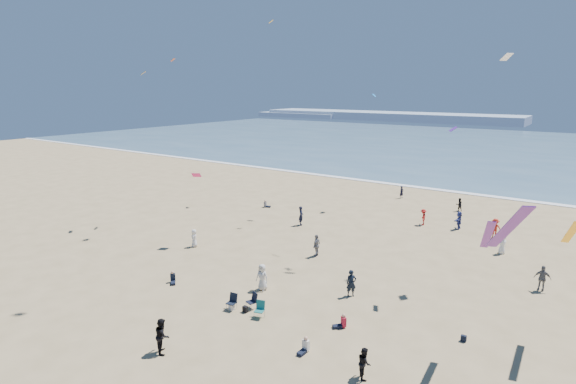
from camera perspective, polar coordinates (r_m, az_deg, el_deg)
The scene contains 12 objects.
ground at distance 25.76m, azimuth -14.71°, elevation -18.09°, with size 220.00×220.00×0.00m, color tan.
ocean at distance 111.03m, azimuth 25.79°, elevation 4.95°, with size 220.00×100.00×0.06m, color #476B84.
surf_line at distance 62.76m, azimuth 18.12°, elevation 0.32°, with size 220.00×1.20×0.08m, color white.
headland_far at distance 199.80m, azimuth 12.24°, elevation 9.42°, with size 110.00×20.00×3.20m, color #7A8EA8.
headland_near at distance 214.25m, azimuth 1.66°, elevation 9.77°, with size 40.00×14.00×2.00m, color #7A8EA8.
standing_flyers at distance 34.93m, azimuth 13.83°, elevation -7.95°, with size 29.80×43.53×1.90m.
seated_group at distance 30.46m, azimuth -5.71°, elevation -11.72°, with size 20.66×31.33×0.84m.
chair_cluster at distance 27.84m, azimuth -5.21°, elevation -14.02°, with size 2.71×1.52×1.00m.
white_tote at distance 28.31m, azimuth -7.19°, elevation -14.27°, with size 0.35×0.20×0.40m, color silver.
black_backpack at distance 27.97m, azimuth -5.45°, elevation -14.60°, with size 0.30×0.22×0.38m, color black.
navy_bag at distance 26.76m, azimuth 21.41°, elevation -16.93°, with size 0.28×0.18×0.34m, color black.
kites_aloft at distance 28.33m, azimuth 16.67°, elevation 14.12°, with size 41.57×34.80×30.07m.
Camera 1 is at (17.27, -13.90, 13.13)m, focal length 28.00 mm.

